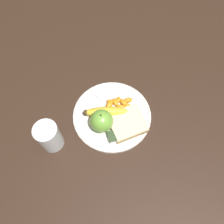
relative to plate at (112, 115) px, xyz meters
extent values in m
plane|color=#332116|center=(0.00, 0.00, -0.01)|extent=(3.00, 3.00, 0.00)
cylinder|color=silver|center=(0.00, 0.00, 0.00)|extent=(0.27, 0.27, 0.01)
torus|color=silver|center=(0.00, 0.00, 0.00)|extent=(0.27, 0.27, 0.01)
cylinder|color=silver|center=(-0.22, -0.05, 0.05)|extent=(0.07, 0.07, 0.11)
cylinder|color=#F4A81E|center=(-0.22, -0.05, 0.04)|extent=(0.07, 0.07, 0.09)
sphere|color=#72B23D|center=(-0.04, -0.03, 0.04)|extent=(0.08, 0.08, 0.08)
cylinder|color=brown|center=(-0.04, -0.03, 0.08)|extent=(0.00, 0.00, 0.01)
ellipsoid|color=yellow|center=(-0.02, 0.01, 0.02)|extent=(0.16, 0.07, 0.04)
sphere|color=#473319|center=(-0.09, 0.02, 0.02)|extent=(0.02, 0.02, 0.02)
cube|color=tan|center=(0.04, -0.05, 0.02)|extent=(0.13, 0.12, 0.02)
cube|color=beige|center=(0.04, -0.05, 0.02)|extent=(0.12, 0.12, 0.02)
cube|color=silver|center=(-0.01, 0.05, 0.01)|extent=(0.08, 0.11, 0.00)
cube|color=silver|center=(0.04, -0.02, 0.01)|extent=(0.05, 0.06, 0.00)
cube|color=white|center=(-0.01, -0.09, 0.01)|extent=(0.04, 0.04, 0.02)
cube|color=#334728|center=(-0.01, -0.09, 0.02)|extent=(0.05, 0.04, 0.00)
ellipsoid|color=orange|center=(0.00, 0.02, 0.01)|extent=(0.03, 0.04, 0.02)
ellipsoid|color=orange|center=(0.01, 0.05, 0.01)|extent=(0.03, 0.02, 0.01)
ellipsoid|color=orange|center=(0.02, 0.04, 0.01)|extent=(0.02, 0.03, 0.02)
ellipsoid|color=orange|center=(0.06, 0.02, 0.01)|extent=(0.04, 0.03, 0.02)
ellipsoid|color=orange|center=(0.00, 0.04, 0.01)|extent=(0.04, 0.04, 0.02)
ellipsoid|color=orange|center=(0.07, 0.04, 0.01)|extent=(0.03, 0.02, 0.02)
ellipsoid|color=orange|center=(0.04, 0.05, 0.01)|extent=(0.02, 0.03, 0.01)
ellipsoid|color=orange|center=(0.04, 0.02, 0.01)|extent=(0.03, 0.03, 0.02)
ellipsoid|color=orange|center=(0.05, 0.03, 0.01)|extent=(0.03, 0.04, 0.02)
ellipsoid|color=orange|center=(0.00, 0.00, 0.01)|extent=(0.04, 0.03, 0.02)
camera|label=1|loc=(-0.08, -0.33, 0.69)|focal=35.00mm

